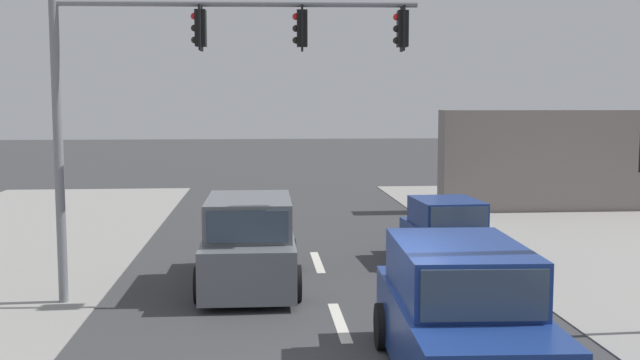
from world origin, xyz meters
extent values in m
cube|color=silver|center=(0.00, 3.00, 0.00)|extent=(0.20, 2.40, 0.01)
cube|color=silver|center=(0.00, 8.00, 0.00)|extent=(0.20, 2.40, 0.01)
cylinder|color=slate|center=(-5.18, 4.69, 3.00)|extent=(0.18, 0.18, 6.00)
cylinder|color=slate|center=(-1.78, 4.53, 5.70)|extent=(6.80, 0.43, 0.11)
cube|color=black|center=(-2.46, 4.56, 5.25)|extent=(0.21, 0.27, 0.68)
cube|color=black|center=(-2.46, 4.56, 5.25)|extent=(0.06, 0.44, 0.84)
sphere|color=red|center=(-2.58, 4.57, 5.47)|extent=(0.13, 0.13, 0.13)
sphere|color=black|center=(-2.58, 4.57, 5.25)|extent=(0.13, 0.13, 0.13)
sphere|color=black|center=(-2.58, 4.57, 5.03)|extent=(0.13, 0.13, 0.13)
cube|color=black|center=(-0.56, 4.47, 5.25)|extent=(0.21, 0.27, 0.68)
cube|color=black|center=(-0.56, 4.47, 5.25)|extent=(0.06, 0.44, 0.84)
sphere|color=red|center=(-0.68, 4.48, 5.47)|extent=(0.13, 0.13, 0.13)
sphere|color=black|center=(-0.68, 4.48, 5.25)|extent=(0.13, 0.13, 0.13)
sphere|color=black|center=(-0.68, 4.48, 5.03)|extent=(0.13, 0.13, 0.13)
cube|color=black|center=(1.34, 4.39, 5.25)|extent=(0.21, 0.27, 0.68)
cube|color=black|center=(1.34, 4.39, 5.25)|extent=(0.06, 0.44, 0.84)
sphere|color=red|center=(1.22, 4.39, 5.47)|extent=(0.13, 0.13, 0.13)
sphere|color=black|center=(1.22, 4.39, 5.25)|extent=(0.13, 0.13, 0.13)
sphere|color=black|center=(1.22, 4.39, 5.03)|extent=(0.13, 0.13, 0.13)
cube|color=gray|center=(11.00, 16.00, 1.80)|extent=(12.00, 1.00, 3.60)
cube|color=navy|center=(3.15, 7.52, 0.51)|extent=(1.78, 3.68, 0.76)
cube|color=navy|center=(3.13, 7.81, 1.21)|extent=(1.57, 1.97, 0.64)
cube|color=#384756|center=(3.18, 6.85, 1.21)|extent=(1.36, 0.13, 0.54)
cube|color=#384756|center=(3.08, 8.78, 1.21)|extent=(1.33, 0.13, 0.51)
cube|color=white|center=(3.24, 5.70, 0.68)|extent=(1.36, 0.11, 0.14)
cylinder|color=black|center=(4.00, 6.44, 0.30)|extent=(0.21, 0.61, 0.60)
cylinder|color=black|center=(2.40, 6.36, 0.30)|extent=(0.21, 0.61, 0.60)
cylinder|color=black|center=(3.89, 8.67, 0.30)|extent=(0.21, 0.61, 0.60)
cylinder|color=black|center=(2.29, 8.59, 0.30)|extent=(0.21, 0.61, 0.60)
cube|color=navy|center=(1.39, 0.10, 0.64)|extent=(2.02, 4.57, 1.00)
cube|color=navy|center=(1.40, 0.30, 1.52)|extent=(1.83, 2.77, 0.76)
cube|color=#384756|center=(1.34, -1.06, 1.52)|extent=(1.58, 0.13, 0.65)
cube|color=#384756|center=(1.45, 1.67, 1.52)|extent=(1.55, 0.12, 0.61)
cylinder|color=black|center=(2.37, 1.46, 0.36)|extent=(0.25, 0.73, 0.72)
cylinder|color=black|center=(0.53, 1.54, 0.36)|extent=(0.25, 0.73, 0.72)
cube|color=slate|center=(-1.61, 5.85, 0.64)|extent=(1.89, 4.52, 1.00)
cube|color=slate|center=(-1.61, 5.65, 1.52)|extent=(1.75, 2.72, 0.76)
cube|color=#384756|center=(-1.60, 7.02, 1.52)|extent=(1.58, 0.08, 0.65)
cube|color=#384756|center=(-1.62, 4.28, 1.52)|extent=(1.55, 0.08, 0.61)
cube|color=white|center=(-1.58, 8.12, 0.86)|extent=(1.56, 0.06, 0.14)
cylinder|color=black|center=(-2.51, 7.25, 0.36)|extent=(0.23, 0.72, 0.72)
cylinder|color=black|center=(-0.67, 7.23, 0.36)|extent=(0.23, 0.72, 0.72)
cylinder|color=black|center=(-2.54, 4.46, 0.36)|extent=(0.23, 0.72, 0.72)
cylinder|color=black|center=(-0.70, 4.44, 0.36)|extent=(0.23, 0.72, 0.72)
camera|label=1|loc=(-1.39, -9.81, 3.86)|focal=42.00mm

